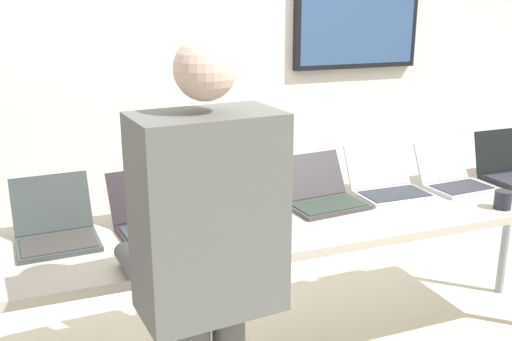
{
  "coord_description": "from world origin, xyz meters",
  "views": [
    {
      "loc": [
        -1.01,
        -2.23,
        1.75
      ],
      "look_at": [
        -0.13,
        0.04,
        1.03
      ],
      "focal_mm": 40.7,
      "sensor_mm": 36.0,
      "label": 1
    }
  ],
  "objects_px": {
    "laptop_station_2": "(239,202)",
    "laptop_station_1": "(153,216)",
    "laptop_station_0": "(56,228)",
    "coffee_mug": "(503,200)",
    "laptop_station_3": "(321,194)",
    "workbench": "(285,229)",
    "laptop_station_5": "(453,177)",
    "person": "(208,250)",
    "laptop_station_6": "(511,168)",
    "laptop_station_4": "(387,183)"
  },
  "relations": [
    {
      "from": "coffee_mug",
      "to": "laptop_station_5",
      "type": "bearing_deg",
      "value": 90.38
    },
    {
      "from": "workbench",
      "to": "laptop_station_5",
      "type": "distance_m",
      "value": 1.02
    },
    {
      "from": "laptop_station_0",
      "to": "laptop_station_3",
      "type": "distance_m",
      "value": 1.21
    },
    {
      "from": "laptop_station_4",
      "to": "laptop_station_5",
      "type": "distance_m",
      "value": 0.38
    },
    {
      "from": "laptop_station_0",
      "to": "laptop_station_6",
      "type": "relative_size",
      "value": 1.04
    },
    {
      "from": "laptop_station_0",
      "to": "coffee_mug",
      "type": "relative_size",
      "value": 4.14
    },
    {
      "from": "laptop_station_2",
      "to": "person",
      "type": "xyz_separation_m",
      "value": [
        -0.37,
        -0.75,
        0.14
      ]
    },
    {
      "from": "laptop_station_3",
      "to": "laptop_station_1",
      "type": "bearing_deg",
      "value": -179.77
    },
    {
      "from": "laptop_station_1",
      "to": "person",
      "type": "height_order",
      "value": "person"
    },
    {
      "from": "laptop_station_4",
      "to": "coffee_mug",
      "type": "bearing_deg",
      "value": -45.51
    },
    {
      "from": "laptop_station_0",
      "to": "laptop_station_1",
      "type": "relative_size",
      "value": 0.97
    },
    {
      "from": "workbench",
      "to": "coffee_mug",
      "type": "relative_size",
      "value": 39.02
    },
    {
      "from": "laptop_station_4",
      "to": "laptop_station_5",
      "type": "relative_size",
      "value": 1.04
    },
    {
      "from": "coffee_mug",
      "to": "laptop_station_3",
      "type": "bearing_deg",
      "value": 154.71
    },
    {
      "from": "laptop_station_5",
      "to": "laptop_station_2",
      "type": "bearing_deg",
      "value": 178.72
    },
    {
      "from": "laptop_station_2",
      "to": "laptop_station_6",
      "type": "relative_size",
      "value": 1.09
    },
    {
      "from": "laptop_station_5",
      "to": "person",
      "type": "height_order",
      "value": "person"
    },
    {
      "from": "laptop_station_3",
      "to": "laptop_station_6",
      "type": "bearing_deg",
      "value": 0.11
    },
    {
      "from": "workbench",
      "to": "laptop_station_6",
      "type": "distance_m",
      "value": 1.43
    },
    {
      "from": "laptop_station_2",
      "to": "laptop_station_1",
      "type": "bearing_deg",
      "value": -177.25
    },
    {
      "from": "laptop_station_0",
      "to": "laptop_station_3",
      "type": "xyz_separation_m",
      "value": [
        1.21,
        0.0,
        -0.0
      ]
    },
    {
      "from": "laptop_station_0",
      "to": "laptop_station_1",
      "type": "height_order",
      "value": "laptop_station_0"
    },
    {
      "from": "laptop_station_2",
      "to": "laptop_station_3",
      "type": "relative_size",
      "value": 0.97
    },
    {
      "from": "laptop_station_6",
      "to": "laptop_station_4",
      "type": "bearing_deg",
      "value": 178.32
    },
    {
      "from": "laptop_station_2",
      "to": "workbench",
      "type": "bearing_deg",
      "value": -37.29
    },
    {
      "from": "laptop_station_1",
      "to": "laptop_station_3",
      "type": "relative_size",
      "value": 0.94
    },
    {
      "from": "laptop_station_1",
      "to": "person",
      "type": "bearing_deg",
      "value": -87.84
    },
    {
      "from": "laptop_station_3",
      "to": "laptop_station_0",
      "type": "bearing_deg",
      "value": -179.89
    },
    {
      "from": "laptop_station_6",
      "to": "coffee_mug",
      "type": "xyz_separation_m",
      "value": [
        -0.41,
        -0.37,
        -0.02
      ]
    },
    {
      "from": "laptop_station_3",
      "to": "workbench",
      "type": "bearing_deg",
      "value": -154.72
    },
    {
      "from": "laptop_station_6",
      "to": "person",
      "type": "xyz_separation_m",
      "value": [
        -1.96,
        -0.74,
        0.14
      ]
    },
    {
      "from": "laptop_station_2",
      "to": "person",
      "type": "height_order",
      "value": "person"
    },
    {
      "from": "laptop_station_6",
      "to": "coffee_mug",
      "type": "height_order",
      "value": "laptop_station_6"
    },
    {
      "from": "laptop_station_4",
      "to": "laptop_station_5",
      "type": "xyz_separation_m",
      "value": [
        0.38,
        -0.04,
        -0.0
      ]
    },
    {
      "from": "laptop_station_2",
      "to": "person",
      "type": "bearing_deg",
      "value": -116.43
    },
    {
      "from": "laptop_station_0",
      "to": "laptop_station_3",
      "type": "bearing_deg",
      "value": 0.11
    },
    {
      "from": "laptop_station_3",
      "to": "laptop_station_5",
      "type": "distance_m",
      "value": 0.77
    },
    {
      "from": "laptop_station_0",
      "to": "laptop_station_5",
      "type": "height_order",
      "value": "laptop_station_0"
    },
    {
      "from": "laptop_station_3",
      "to": "coffee_mug",
      "type": "height_order",
      "value": "laptop_station_3"
    },
    {
      "from": "person",
      "to": "coffee_mug",
      "type": "distance_m",
      "value": 1.61
    },
    {
      "from": "laptop_station_3",
      "to": "person",
      "type": "xyz_separation_m",
      "value": [
        -0.79,
        -0.74,
        0.15
      ]
    },
    {
      "from": "laptop_station_2",
      "to": "laptop_station_0",
      "type": "bearing_deg",
      "value": -178.69
    },
    {
      "from": "laptop_station_0",
      "to": "person",
      "type": "relative_size",
      "value": 0.22
    },
    {
      "from": "laptop_station_3",
      "to": "coffee_mug",
      "type": "xyz_separation_m",
      "value": [
        0.77,
        -0.36,
        -0.01
      ]
    },
    {
      "from": "laptop_station_2",
      "to": "laptop_station_4",
      "type": "height_order",
      "value": "laptop_station_2"
    },
    {
      "from": "laptop_station_6",
      "to": "coffee_mug",
      "type": "bearing_deg",
      "value": -137.86
    },
    {
      "from": "laptop_station_4",
      "to": "coffee_mug",
      "type": "xyz_separation_m",
      "value": [
        0.38,
        -0.39,
        -0.01
      ]
    },
    {
      "from": "laptop_station_0",
      "to": "coffee_mug",
      "type": "height_order",
      "value": "laptop_station_0"
    },
    {
      "from": "laptop_station_2",
      "to": "coffee_mug",
      "type": "xyz_separation_m",
      "value": [
        1.18,
        -0.38,
        -0.02
      ]
    },
    {
      "from": "workbench",
      "to": "laptop_station_0",
      "type": "relative_size",
      "value": 9.43
    }
  ]
}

